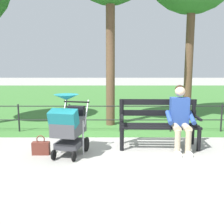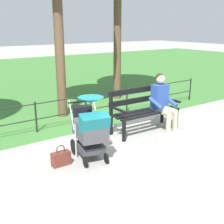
{
  "view_description": "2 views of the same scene",
  "coord_description": "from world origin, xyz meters",
  "px_view_note": "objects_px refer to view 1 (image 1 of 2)",
  "views": [
    {
      "loc": [
        0.21,
        5.39,
        1.67
      ],
      "look_at": [
        0.21,
        -0.02,
        0.73
      ],
      "focal_mm": 44.1,
      "sensor_mm": 36.0,
      "label": 1
    },
    {
      "loc": [
        3.46,
        4.63,
        2.29
      ],
      "look_at": [
        0.22,
        0.05,
        0.63
      ],
      "focal_mm": 47.09,
      "sensor_mm": 36.0,
      "label": 2
    }
  ],
  "objects_px": {
    "person_on_bench": "(180,116)",
    "handbag": "(41,148)",
    "park_bench": "(158,121)",
    "stroller": "(69,124)"
  },
  "relations": [
    {
      "from": "park_bench",
      "to": "person_on_bench",
      "type": "relative_size",
      "value": 1.27
    },
    {
      "from": "park_bench",
      "to": "handbag",
      "type": "height_order",
      "value": "park_bench"
    },
    {
      "from": "park_bench",
      "to": "stroller",
      "type": "height_order",
      "value": "stroller"
    },
    {
      "from": "stroller",
      "to": "handbag",
      "type": "bearing_deg",
      "value": -7.62
    },
    {
      "from": "stroller",
      "to": "handbag",
      "type": "height_order",
      "value": "stroller"
    },
    {
      "from": "park_bench",
      "to": "stroller",
      "type": "distance_m",
      "value": 1.85
    },
    {
      "from": "park_bench",
      "to": "handbag",
      "type": "bearing_deg",
      "value": 13.13
    },
    {
      "from": "park_bench",
      "to": "person_on_bench",
      "type": "bearing_deg",
      "value": 149.99
    },
    {
      "from": "person_on_bench",
      "to": "handbag",
      "type": "height_order",
      "value": "person_on_bench"
    },
    {
      "from": "handbag",
      "to": "park_bench",
      "type": "bearing_deg",
      "value": -166.87
    }
  ]
}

